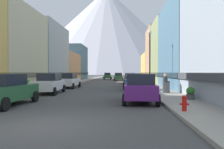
% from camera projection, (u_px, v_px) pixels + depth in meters
% --- Properties ---
extents(ground_plane, '(400.00, 400.00, 0.00)m').
position_uv_depth(ground_plane, '(43.00, 126.00, 7.37)').
color(ground_plane, '#414141').
extents(sidewalk_left, '(2.50, 100.00, 0.15)m').
position_uv_depth(sidewalk_left, '(78.00, 81.00, 42.65)').
color(sidewalk_left, gray).
rests_on(sidewalk_left, ground).
extents(sidewalk_right, '(2.50, 100.00, 0.15)m').
position_uv_depth(sidewalk_right, '(141.00, 82.00, 41.98)').
color(sidewalk_right, gray).
rests_on(sidewalk_right, ground).
extents(storefront_left_2, '(7.80, 10.95, 9.66)m').
position_uv_depth(storefront_left_2, '(38.00, 55.00, 35.03)').
color(storefront_left_2, '#99A5B2').
rests_on(storefront_left_2, ground).
extents(storefront_left_3, '(8.96, 11.11, 6.03)m').
position_uv_depth(storefront_left_3, '(56.00, 68.00, 46.20)').
color(storefront_left_3, tan).
rests_on(storefront_left_3, ground).
extents(storefront_left_4, '(6.83, 9.76, 8.90)m').
position_uv_depth(storefront_left_4, '(72.00, 63.00, 56.75)').
color(storefront_left_4, slate).
rests_on(storefront_left_4, ground).
extents(storefront_right_1, '(7.19, 11.11, 9.64)m').
position_uv_depth(storefront_right_1, '(198.00, 47.00, 23.66)').
color(storefront_right_1, slate).
rests_on(storefront_right_1, ground).
extents(storefront_right_2, '(9.44, 8.06, 9.92)m').
position_uv_depth(storefront_right_2, '(184.00, 53.00, 33.17)').
color(storefront_right_2, '#8C9966').
rests_on(storefront_right_2, ground).
extents(storefront_right_3, '(8.32, 8.98, 10.50)m').
position_uv_depth(storefront_right_3, '(168.00, 56.00, 41.96)').
color(storefront_right_3, tan).
rests_on(storefront_right_3, ground).
extents(storefront_right_4, '(6.82, 11.54, 6.47)m').
position_uv_depth(storefront_right_4, '(156.00, 67.00, 52.60)').
color(storefront_right_4, '#D8B259').
rests_on(storefront_right_4, ground).
extents(car_left_0, '(2.18, 4.45, 1.78)m').
position_uv_depth(car_left_0, '(6.00, 90.00, 11.91)').
color(car_left_0, '#265933').
rests_on(car_left_0, ground).
extents(car_left_1, '(2.26, 4.49, 1.78)m').
position_uv_depth(car_left_1, '(49.00, 83.00, 18.87)').
color(car_left_1, silver).
rests_on(car_left_1, ground).
extents(car_left_2, '(2.12, 4.43, 1.78)m').
position_uv_depth(car_left_2, '(69.00, 80.00, 25.63)').
color(car_left_2, silver).
rests_on(car_left_2, ground).
extents(car_right_0, '(2.24, 4.48, 1.78)m').
position_uv_depth(car_right_0, '(140.00, 88.00, 13.38)').
color(car_right_0, '#591E72').
rests_on(car_right_0, ground).
extents(car_right_1, '(2.23, 4.48, 1.78)m').
position_uv_depth(car_right_1, '(134.00, 82.00, 21.90)').
color(car_right_1, '#19478C').
rests_on(car_right_1, ground).
extents(car_right_2, '(2.19, 4.46, 1.78)m').
position_uv_depth(car_right_2, '(131.00, 80.00, 27.92)').
color(car_right_2, '#9E1111').
rests_on(car_right_2, ground).
extents(car_right_3, '(2.11, 4.42, 1.78)m').
position_uv_depth(car_right_3, '(130.00, 78.00, 36.63)').
color(car_right_3, '#591E72').
rests_on(car_right_3, ground).
extents(car_driving_0, '(2.06, 4.40, 1.78)m').
position_uv_depth(car_driving_0, '(108.00, 76.00, 58.56)').
color(car_driving_0, '#265933').
rests_on(car_driving_0, ground).
extents(car_driving_1, '(2.06, 4.40, 1.78)m').
position_uv_depth(car_driving_1, '(118.00, 77.00, 49.52)').
color(car_driving_1, '#265933').
rests_on(car_driving_1, ground).
extents(fire_hydrant_near, '(0.40, 0.22, 0.70)m').
position_uv_depth(fire_hydrant_near, '(184.00, 103.00, 9.49)').
color(fire_hydrant_near, red).
rests_on(fire_hydrant_near, sidewalk_right).
extents(trash_bin_right, '(0.59, 0.59, 0.98)m').
position_uv_depth(trash_bin_right, '(166.00, 87.00, 17.94)').
color(trash_bin_right, '#4C5156').
rests_on(trash_bin_right, sidewalk_right).
extents(potted_plant_0, '(0.54, 0.54, 0.80)m').
position_uv_depth(potted_plant_0, '(190.00, 93.00, 13.60)').
color(potted_plant_0, '#4C4C51').
rests_on(potted_plant_0, sidewalk_right).
extents(potted_plant_1, '(0.73, 0.73, 1.03)m').
position_uv_depth(potted_plant_1, '(27.00, 83.00, 21.55)').
color(potted_plant_1, brown).
rests_on(potted_plant_1, sidewalk_left).
extents(pedestrian_0, '(0.36, 0.36, 1.62)m').
position_uv_depth(pedestrian_0, '(165.00, 84.00, 18.11)').
color(pedestrian_0, '#333338').
rests_on(pedestrian_0, sidewalk_right).
extents(pedestrian_1, '(0.36, 0.36, 1.53)m').
position_uv_depth(pedestrian_1, '(165.00, 85.00, 17.88)').
color(pedestrian_1, '#333338').
rests_on(pedestrian_1, sidewalk_right).
extents(streetlamp_right, '(0.36, 0.36, 5.86)m').
position_uv_depth(streetlamp_right, '(150.00, 51.00, 21.19)').
color(streetlamp_right, black).
rests_on(streetlamp_right, sidewalk_right).
extents(mountain_backdrop, '(214.18, 214.18, 105.80)m').
position_uv_depth(mountain_backdrop, '(107.00, 32.00, 267.43)').
color(mountain_backdrop, silver).
rests_on(mountain_backdrop, ground).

